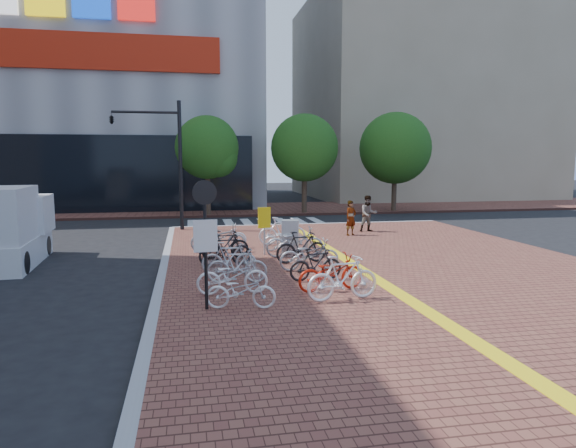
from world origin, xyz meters
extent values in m
plane|color=black|center=(0.00, 0.00, 0.00)|extent=(120.00, 120.00, 0.00)
cube|color=brown|center=(3.00, -5.00, 0.07)|extent=(14.00, 34.00, 0.15)
cube|color=yellow|center=(2.00, -5.00, 0.16)|extent=(0.40, 34.00, 0.01)
cube|color=gray|center=(-4.00, -5.00, 0.08)|extent=(0.25, 34.00, 0.15)
cube|color=gray|center=(3.00, 12.00, 0.08)|extent=(14.00, 0.25, 0.15)
cube|color=brown|center=(0.00, 21.00, 0.07)|extent=(70.00, 8.00, 0.15)
cube|color=gray|center=(-16.00, 32.00, 14.00)|extent=(36.00, 24.00, 28.00)
cube|color=gray|center=(18.00, 32.00, 9.00)|extent=(20.00, 18.00, 18.00)
cube|color=silver|center=(-3.00, 14.00, 0.01)|extent=(0.50, 4.00, 0.01)
cube|color=silver|center=(-2.00, 14.00, 0.01)|extent=(0.50, 4.00, 0.01)
cube|color=silver|center=(-1.00, 14.00, 0.01)|extent=(0.50, 4.00, 0.01)
cube|color=silver|center=(0.00, 14.00, 0.01)|extent=(0.50, 4.00, 0.01)
cube|color=silver|center=(1.00, 14.00, 0.01)|extent=(0.50, 4.00, 0.01)
cube|color=silver|center=(2.00, 14.00, 0.01)|extent=(0.50, 4.00, 0.01)
cube|color=silver|center=(3.00, 14.00, 0.01)|extent=(0.50, 4.00, 0.01)
cube|color=silver|center=(4.00, 14.00, 0.01)|extent=(0.50, 4.00, 0.01)
cylinder|color=#38281E|center=(-2.00, 17.50, 1.45)|extent=(0.32, 0.32, 2.60)
sphere|color=#194714|center=(-2.00, 17.50, 4.20)|extent=(3.80, 3.80, 3.80)
sphere|color=#194714|center=(-1.40, 17.20, 3.60)|extent=(2.40, 2.40, 2.40)
cylinder|color=#38281E|center=(4.00, 17.50, 1.45)|extent=(0.32, 0.32, 2.60)
sphere|color=#194714|center=(4.00, 17.50, 4.20)|extent=(4.20, 4.20, 4.20)
sphere|color=#194714|center=(4.60, 17.20, 3.60)|extent=(2.40, 2.40, 2.40)
cylinder|color=#38281E|center=(10.00, 17.50, 1.45)|extent=(0.32, 0.32, 2.60)
sphere|color=#194714|center=(10.00, 17.50, 4.20)|extent=(4.60, 4.60, 4.60)
sphere|color=#194714|center=(10.60, 17.20, 3.60)|extent=(2.40, 2.40, 2.40)
imported|color=white|center=(-2.06, -2.63, 0.57)|extent=(1.66, 0.83, 0.84)
imported|color=white|center=(-2.14, -1.35, 0.62)|extent=(1.79, 0.64, 0.94)
imported|color=#B1B1B6|center=(-1.92, -0.23, 0.65)|extent=(1.71, 0.69, 1.00)
imported|color=silver|center=(-2.04, 0.93, 0.63)|extent=(1.64, 0.54, 0.97)
imported|color=black|center=(-2.06, 2.18, 0.65)|extent=(1.70, 0.56, 1.01)
imported|color=black|center=(-1.99, 3.31, 0.64)|extent=(1.68, 0.65, 0.98)
imported|color=#A7A7AC|center=(-2.14, 4.54, 0.68)|extent=(2.07, 0.93, 1.05)
imported|color=white|center=(-1.91, 5.42, 0.62)|extent=(1.81, 0.72, 0.93)
imported|color=white|center=(0.41, -2.41, 0.70)|extent=(1.89, 0.77, 1.10)
imported|color=red|center=(0.38, -1.48, 0.63)|extent=(1.90, 0.93, 0.95)
imported|color=black|center=(0.27, -0.32, 0.61)|extent=(1.58, 0.63, 0.93)
imported|color=#A8A8AC|center=(0.40, 0.98, 0.64)|extent=(1.87, 0.69, 0.97)
imported|color=black|center=(0.41, 2.14, 0.67)|extent=(1.78, 0.69, 1.04)
imported|color=#A9A9AD|center=(0.40, 3.14, 0.68)|extent=(2.04, 0.83, 1.05)
imported|color=silver|center=(0.31, 4.32, 0.59)|extent=(1.76, 0.91, 0.88)
imported|color=white|center=(0.42, 5.65, 0.71)|extent=(1.88, 0.62, 1.12)
imported|color=gray|center=(3.87, 7.65, 0.92)|extent=(0.67, 0.57, 1.55)
imported|color=#4D5461|center=(5.03, 8.59, 0.99)|extent=(0.85, 0.68, 1.68)
cube|color=silver|center=(0.28, 3.35, 0.78)|extent=(0.67, 0.56, 1.27)
cylinder|color=#B7B7BC|center=(-0.57, 3.80, 0.97)|extent=(0.08, 0.08, 1.65)
cube|color=yellow|center=(-0.57, 3.75, 1.48)|extent=(0.46, 0.13, 0.73)
cylinder|color=black|center=(-2.82, -2.52, 1.59)|extent=(0.08, 0.08, 2.89)
cylinder|color=black|center=(-2.82, -2.58, 2.80)|extent=(0.54, 0.09, 0.54)
cube|color=silver|center=(-2.82, -2.58, 1.84)|extent=(0.53, 0.08, 0.72)
cylinder|color=black|center=(-3.50, 10.98, 3.18)|extent=(0.18, 0.18, 6.07)
cylinder|color=black|center=(-5.02, 10.98, 5.66)|extent=(3.03, 0.12, 0.12)
imported|color=black|center=(-6.53, 10.98, 5.36)|extent=(0.27, 1.26, 0.51)
cube|color=silver|center=(-9.14, 4.35, 0.46)|extent=(2.16, 4.66, 0.91)
cube|color=silver|center=(-9.21, 5.67, 1.57)|extent=(2.03, 2.03, 1.32)
cylinder|color=black|center=(-8.36, 6.02, 0.36)|extent=(0.26, 0.72, 0.71)
cylinder|color=black|center=(-8.19, 2.78, 0.36)|extent=(0.26, 0.72, 0.71)
camera|label=1|loc=(-3.18, -13.94, 3.54)|focal=32.00mm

